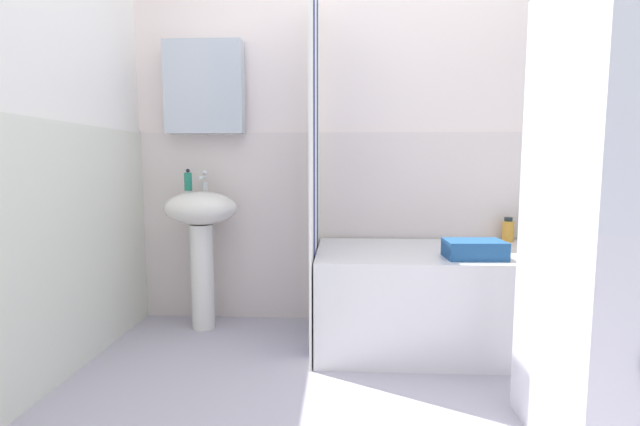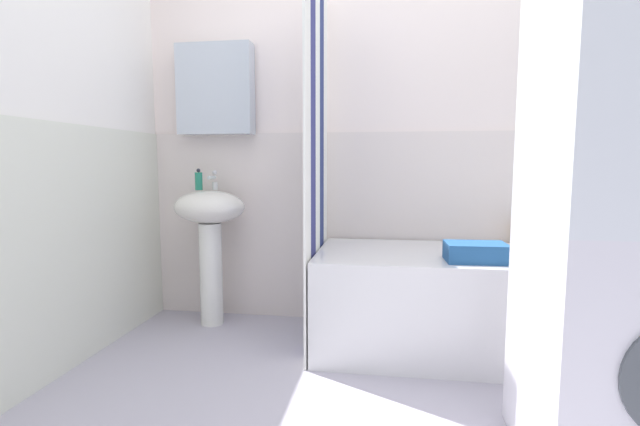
{
  "view_description": "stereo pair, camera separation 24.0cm",
  "coord_description": "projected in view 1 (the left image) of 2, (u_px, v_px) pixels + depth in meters",
  "views": [
    {
      "loc": [
        -0.24,
        -1.64,
        1.01
      ],
      "look_at": [
        -0.36,
        0.74,
        0.75
      ],
      "focal_mm": 25.53,
      "sensor_mm": 36.0,
      "label": 1
    },
    {
      "loc": [
        -0.01,
        -1.62,
        1.01
      ],
      "look_at": [
        -0.36,
        0.74,
        0.75
      ],
      "focal_mm": 25.53,
      "sensor_mm": 36.0,
      "label": 2
    }
  ],
  "objects": [
    {
      "name": "wall_back_tiled",
      "position": [
        371.0,
        142.0,
        2.86
      ],
      "size": [
        3.6,
        0.18,
        2.4
      ],
      "color": "white",
      "rests_on": "ground_plane"
    },
    {
      "name": "wall_left_tiled",
      "position": [
        45.0,
        139.0,
        2.03
      ],
      "size": [
        0.07,
        1.81,
        2.4
      ],
      "color": "white",
      "rests_on": "ground_plane"
    },
    {
      "name": "sink",
      "position": [
        201.0,
        229.0,
        2.74
      ],
      "size": [
        0.44,
        0.34,
        0.84
      ],
      "color": "white",
      "rests_on": "ground_plane"
    },
    {
      "name": "faucet",
      "position": [
        204.0,
        181.0,
        2.79
      ],
      "size": [
        0.03,
        0.12,
        0.12
      ],
      "color": "silver",
      "rests_on": "sink"
    },
    {
      "name": "soap_dispenser",
      "position": [
        188.0,
        181.0,
        2.78
      ],
      "size": [
        0.05,
        0.05,
        0.14
      ],
      "color": "#217C5F",
      "rests_on": "sink"
    },
    {
      "name": "bathtub",
      "position": [
        451.0,
        298.0,
        2.52
      ],
      "size": [
        1.48,
        0.75,
        0.53
      ],
      "primitive_type": "cube",
      "color": "silver",
      "rests_on": "ground_plane"
    },
    {
      "name": "shower_curtain",
      "position": [
        315.0,
        165.0,
        2.48
      ],
      "size": [
        0.01,
        0.75,
        2.0
      ],
      "color": "white",
      "rests_on": "ground_plane"
    },
    {
      "name": "shampoo_bottle",
      "position": [
        546.0,
        228.0,
        2.76
      ],
      "size": [
        0.06,
        0.06,
        0.18
      ],
      "color": "#27202C",
      "rests_on": "bathtub"
    },
    {
      "name": "conditioner_bottle",
      "position": [
        528.0,
        230.0,
        2.75
      ],
      "size": [
        0.06,
        0.06,
        0.15
      ],
      "color": "white",
      "rests_on": "bathtub"
    },
    {
      "name": "lotion_bottle",
      "position": [
        508.0,
        230.0,
        2.77
      ],
      "size": [
        0.07,
        0.07,
        0.15
      ],
      "color": "gold",
      "rests_on": "bathtub"
    },
    {
      "name": "towel_folded",
      "position": [
        474.0,
        249.0,
        2.28
      ],
      "size": [
        0.3,
        0.2,
        0.09
      ],
      "primitive_type": "cube",
      "rotation": [
        0.0,
        0.0,
        0.05
      ],
      "color": "#225187",
      "rests_on": "bathtub"
    }
  ]
}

